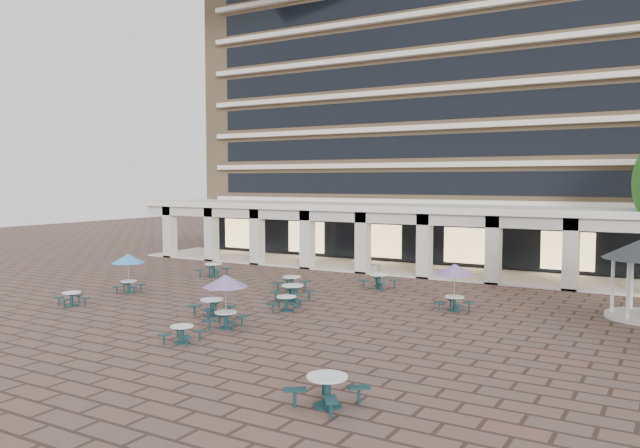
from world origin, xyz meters
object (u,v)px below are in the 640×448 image
at_px(picnic_table_1, 212,306).
at_px(planter_right, 429,269).
at_px(picnic_table_2, 182,333).
at_px(planter_left, 369,264).

height_order(picnic_table_1, planter_right, planter_right).
relative_size(picnic_table_1, planter_right, 1.35).
xyz_separation_m(picnic_table_2, planter_right, (2.34, 19.59, 0.13)).
relative_size(planter_left, planter_right, 1.00).
bearing_deg(planter_left, picnic_table_2, -84.65).
height_order(picnic_table_1, planter_left, planter_left).
height_order(picnic_table_2, planter_left, planter_left).
distance_m(planter_left, planter_right, 4.18).
distance_m(picnic_table_2, planter_left, 19.68).
bearing_deg(planter_right, picnic_table_1, -105.69).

